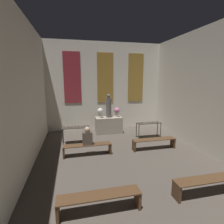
% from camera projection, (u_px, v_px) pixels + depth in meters
% --- Properties ---
extents(wall_back, '(6.70, 0.16, 4.88)m').
position_uv_depth(wall_back, '(105.00, 86.00, 9.94)').
color(wall_back, silver).
rests_on(wall_back, ground_plane).
extents(wall_left, '(0.12, 11.62, 4.88)m').
position_uv_depth(wall_left, '(3.00, 99.00, 3.72)').
color(wall_left, silver).
rests_on(wall_left, ground_plane).
extents(altar, '(1.39, 0.68, 0.86)m').
position_uv_depth(altar, '(109.00, 125.00, 9.37)').
color(altar, gray).
rests_on(altar, ground_plane).
extents(statue, '(0.28, 0.28, 1.23)m').
position_uv_depth(statue, '(109.00, 107.00, 9.18)').
color(statue, '#5B5651').
rests_on(statue, altar).
extents(flower_vase_left, '(0.30, 0.30, 0.51)m').
position_uv_depth(flower_vase_left, '(100.00, 112.00, 9.13)').
color(flower_vase_left, beige).
rests_on(flower_vase_left, altar).
extents(flower_vase_right, '(0.30, 0.30, 0.51)m').
position_uv_depth(flower_vase_right, '(117.00, 111.00, 9.33)').
color(flower_vase_right, beige).
rests_on(flower_vase_right, altar).
extents(candle_rack_left, '(1.19, 0.39, 0.95)m').
position_uv_depth(candle_rack_left, '(76.00, 130.00, 7.79)').
color(candle_rack_left, '#332D28').
rests_on(candle_rack_left, ground_plane).
extents(candle_rack_right, '(1.19, 0.39, 0.94)m').
position_uv_depth(candle_rack_right, '(149.00, 125.00, 8.56)').
color(candle_rack_right, '#332D28').
rests_on(candle_rack_right, ground_plane).
extents(pew_second_left, '(1.81, 0.36, 0.44)m').
position_uv_depth(pew_second_left, '(100.00, 199.00, 3.76)').
color(pew_second_left, '#4C331E').
rests_on(pew_second_left, ground_plane).
extents(pew_second_right, '(1.81, 0.36, 0.44)m').
position_uv_depth(pew_second_right, '(208.00, 183.00, 4.36)').
color(pew_second_right, '#4C331E').
rests_on(pew_second_right, ground_plane).
extents(pew_back_left, '(1.81, 0.36, 0.44)m').
position_uv_depth(pew_back_left, '(87.00, 147.00, 6.60)').
color(pew_back_left, '#4C331E').
rests_on(pew_back_left, ground_plane).
extents(pew_back_right, '(1.81, 0.36, 0.44)m').
position_uv_depth(pew_back_right, '(154.00, 142.00, 7.20)').
color(pew_back_right, '#4C331E').
rests_on(pew_back_right, ground_plane).
extents(person_seated, '(0.36, 0.24, 0.69)m').
position_uv_depth(person_seated, '(87.00, 137.00, 6.53)').
color(person_seated, '#4C4238').
rests_on(person_seated, pew_back_left).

